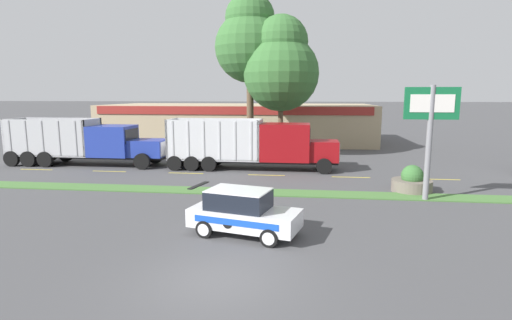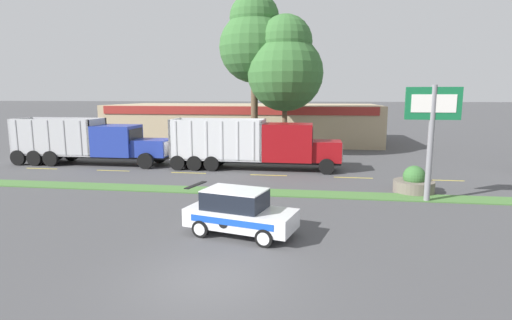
% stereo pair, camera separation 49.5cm
% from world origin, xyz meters
% --- Properties ---
extents(ground_plane, '(600.00, 600.00, 0.00)m').
position_xyz_m(ground_plane, '(0.00, 0.00, 0.00)').
color(ground_plane, '#474749').
extents(grass_verge, '(120.00, 1.48, 0.06)m').
position_xyz_m(grass_verge, '(0.00, 10.24, 0.03)').
color(grass_verge, '#477538').
rests_on(grass_verge, ground_plane).
extents(centre_line_1, '(2.40, 0.14, 0.01)m').
position_xyz_m(centre_line_1, '(-16.26, 14.98, 0.00)').
color(centre_line_1, yellow).
rests_on(centre_line_1, ground_plane).
extents(centre_line_2, '(2.40, 0.14, 0.01)m').
position_xyz_m(centre_line_2, '(-10.86, 14.98, 0.00)').
color(centre_line_2, yellow).
rests_on(centre_line_2, ground_plane).
extents(centre_line_3, '(2.40, 0.14, 0.01)m').
position_xyz_m(centre_line_3, '(-5.46, 14.98, 0.00)').
color(centre_line_3, yellow).
rests_on(centre_line_3, ground_plane).
extents(centre_line_4, '(2.40, 0.14, 0.01)m').
position_xyz_m(centre_line_4, '(-0.06, 14.98, 0.00)').
color(centre_line_4, yellow).
rests_on(centre_line_4, ground_plane).
extents(centre_line_5, '(2.40, 0.14, 0.01)m').
position_xyz_m(centre_line_5, '(5.34, 14.98, 0.00)').
color(centre_line_5, yellow).
rests_on(centre_line_5, ground_plane).
extents(centre_line_6, '(2.40, 0.14, 0.01)m').
position_xyz_m(centre_line_6, '(10.74, 14.98, 0.00)').
color(centre_line_6, yellow).
rests_on(centre_line_6, ground_plane).
extents(dump_truck_lead, '(11.82, 2.67, 3.49)m').
position_xyz_m(dump_truck_lead, '(-0.18, 17.00, 1.68)').
color(dump_truck_lead, black).
rests_on(dump_truck_lead, ground_plane).
extents(dump_truck_trail, '(11.82, 2.84, 3.43)m').
position_xyz_m(dump_truck_trail, '(-12.75, 17.22, 1.57)').
color(dump_truck_trail, black).
rests_on(dump_truck_trail, ground_plane).
extents(rally_car, '(4.35, 2.67, 1.75)m').
position_xyz_m(rally_car, '(0.14, 3.76, 0.87)').
color(rally_car, white).
rests_on(rally_car, ground_plane).
extents(store_sign_post, '(2.54, 0.28, 5.64)m').
position_xyz_m(store_sign_post, '(8.36, 9.68, 3.99)').
color(store_sign_post, gray).
rests_on(store_sign_post, ground_plane).
extents(stone_planter, '(2.11, 2.11, 1.46)m').
position_xyz_m(stone_planter, '(8.16, 11.50, 0.52)').
color(stone_planter, '#6B6056').
rests_on(stone_planter, ground_plane).
extents(store_building_backdrop, '(28.95, 12.10, 4.10)m').
position_xyz_m(store_building_backdrop, '(-4.96, 34.30, 2.05)').
color(store_building_backdrop, tan).
rests_on(store_building_backdrop, ground_plane).
extents(tree_behind_left, '(5.93, 5.93, 13.57)m').
position_xyz_m(tree_behind_left, '(-2.36, 24.02, 9.68)').
color(tree_behind_left, brown).
rests_on(tree_behind_left, ground_plane).
extents(tree_behind_centre, '(6.21, 6.21, 11.57)m').
position_xyz_m(tree_behind_centre, '(0.34, 23.00, 7.54)').
color(tree_behind_centre, brown).
rests_on(tree_behind_centre, ground_plane).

